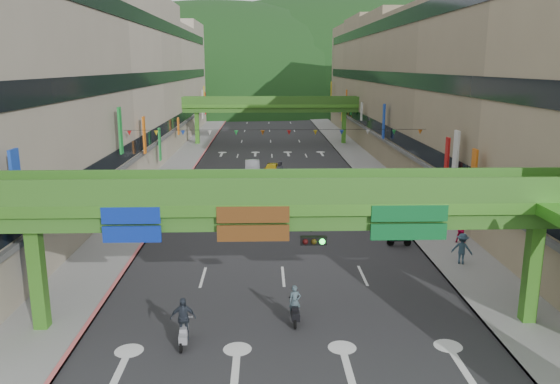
{
  "coord_description": "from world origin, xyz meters",
  "views": [
    {
      "loc": [
        -1.03,
        -16.75,
        11.59
      ],
      "look_at": [
        0.0,
        18.0,
        3.5
      ],
      "focal_mm": 35.0,
      "sensor_mm": 36.0,
      "label": 1
    }
  ],
  "objects_px": {
    "scooter_rider_near": "(295,306)",
    "pedestrian_red": "(463,232)",
    "scooter_rider_mid": "(331,194)",
    "overpass_near": "(311,220)",
    "car_silver": "(252,167)",
    "car_yellow": "(272,169)"
  },
  "relations": [
    {
      "from": "overpass_near",
      "to": "pedestrian_red",
      "type": "distance_m",
      "value": 16.82
    },
    {
      "from": "car_silver",
      "to": "car_yellow",
      "type": "relative_size",
      "value": 1.12
    },
    {
      "from": "car_silver",
      "to": "car_yellow",
      "type": "height_order",
      "value": "car_silver"
    },
    {
      "from": "overpass_near",
      "to": "scooter_rider_near",
      "type": "relative_size",
      "value": 15.22
    },
    {
      "from": "overpass_near",
      "to": "scooter_rider_near",
      "type": "height_order",
      "value": "overpass_near"
    },
    {
      "from": "overpass_near",
      "to": "car_silver",
      "type": "bearing_deg",
      "value": 95.05
    },
    {
      "from": "overpass_near",
      "to": "car_silver",
      "type": "relative_size",
      "value": 6.27
    },
    {
      "from": "car_yellow",
      "to": "scooter_rider_near",
      "type": "bearing_deg",
      "value": -80.8
    },
    {
      "from": "scooter_rider_near",
      "to": "scooter_rider_mid",
      "type": "bearing_deg",
      "value": 78.78
    },
    {
      "from": "car_silver",
      "to": "car_yellow",
      "type": "distance_m",
      "value": 2.42
    },
    {
      "from": "overpass_near",
      "to": "scooter_rider_near",
      "type": "xyz_separation_m",
      "value": [
        -0.6,
        0.94,
        -4.37
      ]
    },
    {
      "from": "overpass_near",
      "to": "car_silver",
      "type": "distance_m",
      "value": 37.15
    },
    {
      "from": "scooter_rider_mid",
      "to": "car_yellow",
      "type": "height_order",
      "value": "scooter_rider_mid"
    },
    {
      "from": "overpass_near",
      "to": "pedestrian_red",
      "type": "xyz_separation_m",
      "value": [
        11.09,
        11.87,
        -4.33
      ]
    },
    {
      "from": "scooter_rider_mid",
      "to": "car_silver",
      "type": "relative_size",
      "value": 0.43
    },
    {
      "from": "overpass_near",
      "to": "scooter_rider_mid",
      "type": "bearing_deg",
      "value": 80.71
    },
    {
      "from": "pedestrian_red",
      "to": "car_yellow",
      "type": "bearing_deg",
      "value": 115.41
    },
    {
      "from": "overpass_near",
      "to": "scooter_rider_mid",
      "type": "height_order",
      "value": "overpass_near"
    },
    {
      "from": "car_silver",
      "to": "scooter_rider_near",
      "type": "bearing_deg",
      "value": -87.22
    },
    {
      "from": "scooter_rider_near",
      "to": "pedestrian_red",
      "type": "distance_m",
      "value": 16.01
    },
    {
      "from": "scooter_rider_mid",
      "to": "pedestrian_red",
      "type": "relative_size",
      "value": 1.09
    },
    {
      "from": "scooter_rider_mid",
      "to": "pedestrian_red",
      "type": "height_order",
      "value": "scooter_rider_mid"
    }
  ]
}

